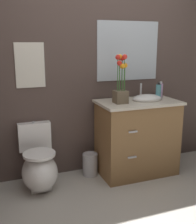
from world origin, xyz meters
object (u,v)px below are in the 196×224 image
Objects in this scene: soap_bottle at (161,90)px; lotion_bottle at (158,92)px; toilet at (39,167)px; vanity_cabinet at (137,136)px; trash_bin at (90,164)px; flower_vase at (121,84)px; wall_mirror at (128,51)px; wall_poster at (30,65)px.

lotion_bottle reaches higher than soap_bottle.
toilet is 1.19m from vanity_cabinet.
soap_bottle reaches higher than trash_bin.
lotion_bottle is at bearing -1.99° from toilet.
flower_vase is 2.61× the size of lotion_bottle.
soap_bottle is at bearing 17.64° from vanity_cabinet.
trash_bin is (-0.31, 0.15, -0.97)m from flower_vase.
wall_mirror is at bearing 17.40° from trash_bin.
wall_mirror is at bearing 53.38° from flower_vase.
flower_vase is 1.98× the size of trash_bin.
wall_mirror reaches higher than soap_bottle.
toilet is 1.27m from flower_vase.
soap_bottle is (0.62, 0.15, -0.12)m from flower_vase.
lotion_bottle is (1.42, -0.05, 0.74)m from toilet.
wall_poster is (-0.62, 0.17, 1.18)m from trash_bin.
trash_bin is at bearing 167.89° from vanity_cabinet.
flower_vase is 1.01m from wall_poster.
soap_bottle is 1.59m from wall_poster.
wall_mirror is (0.56, 0.17, 1.31)m from trash_bin.
toilet is 1.10m from wall_poster.
toilet is at bearing 176.37° from flower_vase.
trash_bin is at bearing 8.61° from toilet.
vanity_cabinet is 5.19× the size of lotion_bottle.
wall_mirror reaches higher than vanity_cabinet.
toilet is at bearing -90.00° from wall_poster.
trash_bin is 0.56× the size of wall_poster.
flower_vase reaches higher than toilet.
vanity_cabinet is 0.65m from soap_bottle.
toilet is at bearing -167.15° from wall_mirror.
vanity_cabinet is 3.94× the size of trash_bin.
trash_bin is 1.34m from wall_poster.
trash_bin is (0.62, 0.09, -0.11)m from toilet.
flower_vase is at bearing -19.35° from wall_poster.
toilet is 1.28× the size of flower_vase.
soap_bottle is at bearing -0.14° from trash_bin.
flower_vase is at bearing -3.63° from toilet.
soap_bottle is 0.94× the size of lotion_bottle.
flower_vase is at bearing -166.28° from soap_bottle.
flower_vase is (-0.25, -0.03, 0.64)m from vanity_cabinet.
wall_mirror is at bearing 128.47° from lotion_bottle.
lotion_bottle is at bearing -130.56° from soap_bottle.
lotion_bottle is at bearing -5.30° from vanity_cabinet.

